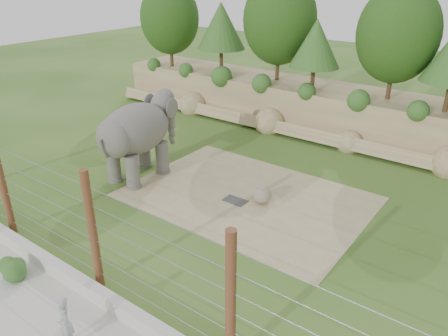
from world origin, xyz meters
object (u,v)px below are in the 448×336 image
Objects in this scene: elephant at (137,140)px; zookeeper at (65,323)px; stone_ball at (262,194)px; barrier_fence at (93,231)px.

elephant is 10.10m from zookeeper.
stone_ball is 7.67m from barrier_fence.
barrier_fence reaches higher than elephant.
zookeeper reaches higher than stone_ball.
stone_ball is 9.43m from zookeeper.
zookeeper is (-0.09, -9.42, 0.36)m from stone_ball.
zookeeper is at bearing -90.56° from stone_ball.
elephant is 7.69m from barrier_fence.
barrier_fence is at bearing -100.05° from stone_ball.
elephant is 2.99× the size of zookeeper.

